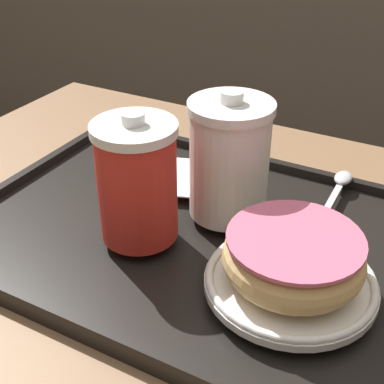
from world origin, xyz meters
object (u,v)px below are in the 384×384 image
spoon (340,185)px  coffee_cup_front (137,181)px  coffee_cup_rear (229,159)px  donut_chocolate_glazed (293,256)px

spoon → coffee_cup_front: bearing=139.1°
coffee_cup_rear → spoon: (0.10, 0.11, -0.06)m
coffee_cup_rear → spoon: 0.17m
coffee_cup_rear → spoon: bearing=47.9°
coffee_cup_front → coffee_cup_rear: size_ratio=0.97×
coffee_cup_rear → donut_chocolate_glazed: 0.15m
spoon → coffee_cup_rear: bearing=137.0°
spoon → donut_chocolate_glazed: bearing=-178.9°
coffee_cup_front → spoon: (0.17, 0.20, -0.06)m
donut_chocolate_glazed → spoon: bearing=92.1°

